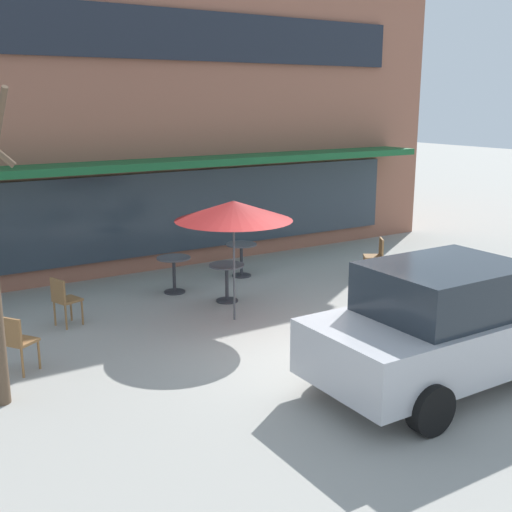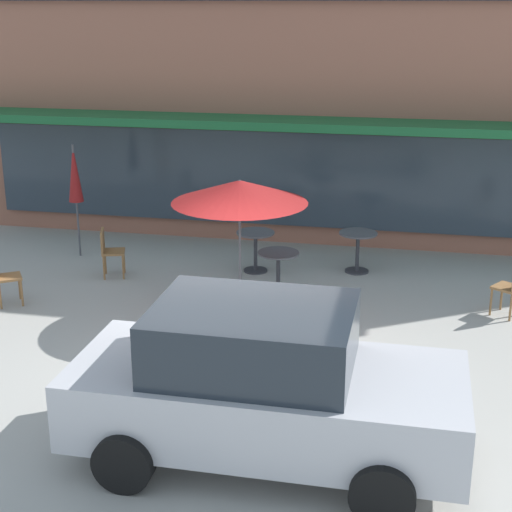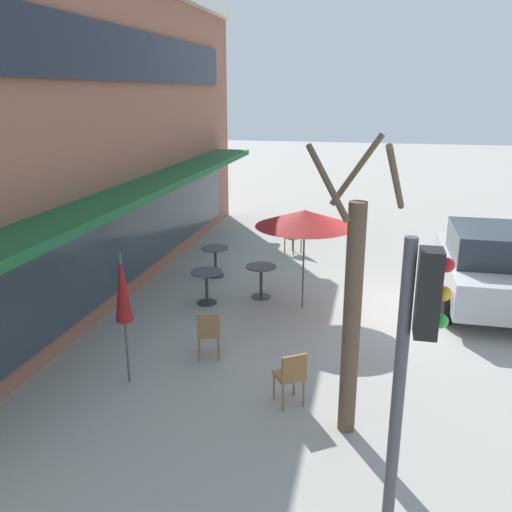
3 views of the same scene
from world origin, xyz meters
name	(u,v)px [view 1 (image 1 of 3)]	position (x,y,z in m)	size (l,w,h in m)	color
ground_plane	(319,348)	(0.00, 0.00, 0.00)	(80.00, 80.00, 0.00)	#9E9B93
building_facade	(100,108)	(0.00, 9.97, 3.70)	(16.52, 9.10, 7.41)	#935B47
cafe_table_near_wall	(241,254)	(1.21, 4.44, 0.52)	(0.70, 0.70, 0.76)	#333338
cafe_table_streetside	(227,276)	(-0.01, 2.98, 0.52)	(0.70, 0.70, 0.76)	#333338
cafe_table_by_tree	(174,269)	(-0.64, 4.09, 0.52)	(0.70, 0.70, 0.76)	#333338
patio_umbrella_cream_folded	(234,211)	(-0.44, 1.96, 2.02)	(2.10, 2.10, 2.20)	#4C4C51
cafe_chair_0	(16,340)	(-4.33, 1.61, 0.53)	(0.56, 0.56, 0.89)	olive
cafe_chair_1	(64,298)	(-3.16, 3.26, 0.53)	(0.50, 0.50, 0.89)	olive
cafe_chair_2	(376,254)	(3.77, 2.76, 0.53)	(0.55, 0.55, 0.89)	olive
parked_sedan	(448,324)	(0.70, -1.98, 0.88)	(4.21, 2.04, 1.76)	#B7B7BC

